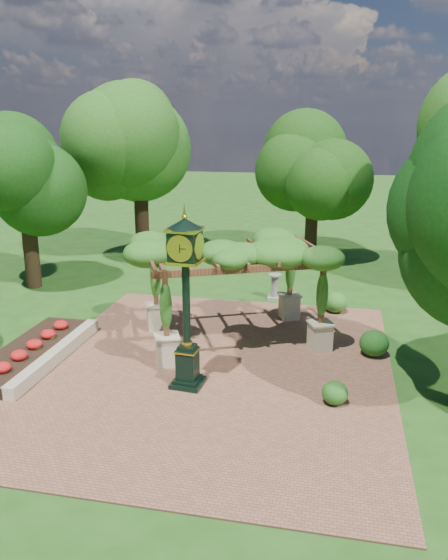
# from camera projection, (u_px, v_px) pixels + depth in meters

# --- Properties ---
(ground) EXTENTS (120.00, 120.00, 0.00)m
(ground) POSITION_uv_depth(u_px,v_px,m) (205.00, 384.00, 14.68)
(ground) COLOR #1E4714
(ground) RESTS_ON ground
(brick_plaza) EXTENTS (10.00, 12.00, 0.04)m
(brick_plaza) POSITION_uv_depth(u_px,v_px,m) (213.00, 367.00, 15.61)
(brick_plaza) COLOR brown
(brick_plaza) RESTS_ON ground
(border_wall) EXTENTS (0.35, 5.00, 0.40)m
(border_wall) POSITION_uv_depth(u_px,v_px,m) (57.00, 355.00, 16.00)
(border_wall) COLOR #C6B793
(border_wall) RESTS_ON ground
(flower_bed) EXTENTS (1.50, 5.00, 0.36)m
(flower_bed) POSITION_uv_depth(u_px,v_px,m) (29.00, 353.00, 16.18)
(flower_bed) COLOR red
(flower_bed) RESTS_ON ground
(pedestal_clock) EXTENTS (0.97, 0.97, 4.59)m
(pedestal_clock) POSITION_uv_depth(u_px,v_px,m) (186.00, 288.00, 13.78)
(pedestal_clock) COLOR black
(pedestal_clock) RESTS_ON brick_plaza
(pergola) EXTENTS (6.35, 5.34, 3.42)m
(pergola) POSITION_uv_depth(u_px,v_px,m) (235.00, 255.00, 16.83)
(pergola) COLOR #C5BA93
(pergola) RESTS_ON brick_plaza
(sundial) EXTENTS (0.59, 0.59, 1.00)m
(sundial) POSITION_uv_depth(u_px,v_px,m) (275.00, 288.00, 21.53)
(sundial) COLOR gray
(sundial) RESTS_ON ground
(shrub_front) EXTENTS (0.75, 0.75, 0.59)m
(shrub_front) POSITION_uv_depth(u_px,v_px,m) (335.00, 393.00, 13.51)
(shrub_front) COLOR #235919
(shrub_front) RESTS_ON brick_plaza
(shrub_mid) EXTENTS (1.00, 1.00, 0.79)m
(shrub_mid) POSITION_uv_depth(u_px,v_px,m) (374.00, 343.00, 16.25)
(shrub_mid) COLOR #1C5016
(shrub_mid) RESTS_ON brick_plaza
(shrub_back) EXTENTS (1.06, 1.06, 0.75)m
(shrub_back) POSITION_uv_depth(u_px,v_px,m) (336.00, 302.00, 19.92)
(shrub_back) COLOR #2B631C
(shrub_back) RESTS_ON brick_plaza
(tree_west_near) EXTENTS (3.51, 3.51, 7.41)m
(tree_west_near) POSITION_uv_depth(u_px,v_px,m) (22.00, 165.00, 21.79)
(tree_west_near) COLOR #322114
(tree_west_near) RESTS_ON ground
(tree_west_far) EXTENTS (4.83, 4.83, 8.10)m
(tree_west_far) POSITION_uv_depth(u_px,v_px,m) (139.00, 147.00, 26.61)
(tree_west_far) COLOR black
(tree_west_far) RESTS_ON ground
(tree_north) EXTENTS (4.13, 4.13, 6.87)m
(tree_north) POSITION_uv_depth(u_px,v_px,m) (314.00, 164.00, 26.92)
(tree_north) COLOR #372216
(tree_north) RESTS_ON ground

